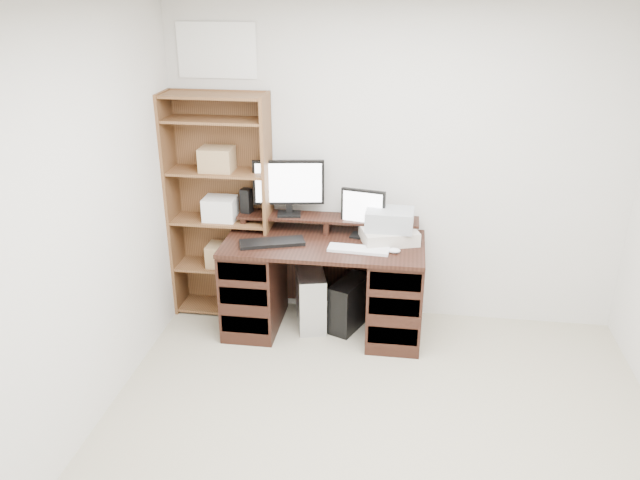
% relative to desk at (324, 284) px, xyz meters
% --- Properties ---
extents(room, '(3.54, 4.04, 2.54)m').
position_rel_desk_xyz_m(room, '(0.50, -1.64, 0.86)').
color(room, '#A9A087').
rests_on(room, ground).
extents(desk, '(1.50, 0.70, 0.75)m').
position_rel_desk_xyz_m(desk, '(0.00, 0.00, 0.00)').
color(desk, black).
rests_on(desk, ground).
extents(riser_shelf, '(1.40, 0.22, 0.12)m').
position_rel_desk_xyz_m(riser_shelf, '(-0.00, 0.21, 0.45)').
color(riser_shelf, black).
rests_on(riser_shelf, desk).
extents(monitor_wide, '(0.54, 0.17, 0.43)m').
position_rel_desk_xyz_m(monitor_wide, '(-0.31, 0.22, 0.72)').
color(monitor_wide, black).
rests_on(monitor_wide, riser_shelf).
extents(monitor_small, '(0.34, 0.16, 0.37)m').
position_rel_desk_xyz_m(monitor_small, '(0.28, 0.15, 0.56)').
color(monitor_small, black).
rests_on(monitor_small, desk).
extents(speaker, '(0.09, 0.09, 0.19)m').
position_rel_desk_xyz_m(speaker, '(-0.64, 0.21, 0.58)').
color(speaker, black).
rests_on(speaker, riser_shelf).
extents(keyboard_black, '(0.50, 0.30, 0.03)m').
position_rel_desk_xyz_m(keyboard_black, '(-0.37, -0.11, 0.37)').
color(keyboard_black, black).
rests_on(keyboard_black, desk).
extents(keyboard_white, '(0.45, 0.16, 0.02)m').
position_rel_desk_xyz_m(keyboard_white, '(0.27, -0.14, 0.37)').
color(keyboard_white, silver).
rests_on(keyboard_white, desk).
extents(mouse, '(0.11, 0.09, 0.04)m').
position_rel_desk_xyz_m(mouse, '(0.53, -0.14, 0.38)').
color(mouse, silver).
rests_on(mouse, desk).
extents(printer, '(0.47, 0.41, 0.10)m').
position_rel_desk_xyz_m(printer, '(0.48, 0.07, 0.41)').
color(printer, '#BDB3A5').
rests_on(printer, desk).
extents(basket, '(0.36, 0.26, 0.15)m').
position_rel_desk_xyz_m(basket, '(0.48, 0.07, 0.54)').
color(basket, '#9A9FA4').
rests_on(basket, printer).
extents(tower_silver, '(0.31, 0.50, 0.46)m').
position_rel_desk_xyz_m(tower_silver, '(-0.12, 0.07, -0.16)').
color(tower_silver, silver).
rests_on(tower_silver, ground).
extents(tower_black, '(0.31, 0.44, 0.40)m').
position_rel_desk_xyz_m(tower_black, '(0.20, 0.06, -0.19)').
color(tower_black, black).
rests_on(tower_black, ground).
extents(bookshelf, '(0.80, 0.30, 1.80)m').
position_rel_desk_xyz_m(bookshelf, '(-0.85, 0.21, 0.53)').
color(bookshelf, brown).
rests_on(bookshelf, ground).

